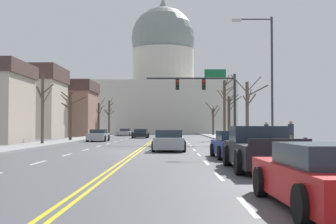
{
  "coord_description": "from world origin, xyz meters",
  "views": [
    {
      "loc": [
        2.08,
        -27.59,
        1.52
      ],
      "look_at": [
        1.53,
        30.64,
        3.33
      ],
      "focal_mm": 48.98,
      "sensor_mm": 36.0,
      "label": 1
    }
  ],
  "objects_px": {
    "sedan_near_01": "(169,141)",
    "pedestrian_01": "(291,133)",
    "sedan_near_04": "(329,177)",
    "sedan_oncoming_02": "(125,132)",
    "sedan_near_02": "(234,145)",
    "street_lamp_right": "(267,70)",
    "bicycle_parked": "(304,147)",
    "sedan_near_00": "(168,138)",
    "sedan_oncoming_00": "(98,136)",
    "pedestrian_00": "(266,132)",
    "pickup_truck_near_03": "(261,150)",
    "sedan_oncoming_01": "(141,134)",
    "signal_gantry": "(209,90)"
  },
  "relations": [
    {
      "from": "sedan_near_01",
      "to": "pedestrian_01",
      "type": "relative_size",
      "value": 2.6
    },
    {
      "from": "sedan_near_04",
      "to": "sedan_oncoming_02",
      "type": "distance_m",
      "value": 64.92
    },
    {
      "from": "sedan_near_02",
      "to": "street_lamp_right",
      "type": "bearing_deg",
      "value": 65.01
    },
    {
      "from": "sedan_oncoming_02",
      "to": "pedestrian_01",
      "type": "xyz_separation_m",
      "value": [
        14.44,
        -45.73,
        0.57
      ]
    },
    {
      "from": "sedan_near_04",
      "to": "bicycle_parked",
      "type": "relative_size",
      "value": 2.67
    },
    {
      "from": "sedan_near_00",
      "to": "sedan_oncoming_00",
      "type": "relative_size",
      "value": 1.06
    },
    {
      "from": "sedan_near_04",
      "to": "pedestrian_00",
      "type": "bearing_deg",
      "value": 80.91
    },
    {
      "from": "sedan_near_01",
      "to": "pickup_truck_near_03",
      "type": "distance_m",
      "value": 12.58
    },
    {
      "from": "street_lamp_right",
      "to": "sedan_near_02",
      "type": "xyz_separation_m",
      "value": [
        -2.84,
        -6.1,
        -4.36
      ]
    },
    {
      "from": "sedan_near_04",
      "to": "pedestrian_01",
      "type": "distance_m",
      "value": 18.8
    },
    {
      "from": "pickup_truck_near_03",
      "to": "bicycle_parked",
      "type": "xyz_separation_m",
      "value": [
        3.48,
        6.86,
        -0.21
      ]
    },
    {
      "from": "sedan_near_01",
      "to": "sedan_oncoming_02",
      "type": "xyz_separation_m",
      "value": [
        -7.32,
        44.34,
        -0.08
      ]
    },
    {
      "from": "street_lamp_right",
      "to": "sedan_near_02",
      "type": "relative_size",
      "value": 1.84
    },
    {
      "from": "sedan_near_04",
      "to": "sedan_oncoming_00",
      "type": "height_order",
      "value": "sedan_near_04"
    },
    {
      "from": "sedan_near_00",
      "to": "sedan_oncoming_01",
      "type": "relative_size",
      "value": 0.96
    },
    {
      "from": "sedan_oncoming_01",
      "to": "sedan_near_00",
      "type": "bearing_deg",
      "value": -81.12
    },
    {
      "from": "sedan_oncoming_00",
      "to": "sedan_oncoming_02",
      "type": "distance_m",
      "value": 26.37
    },
    {
      "from": "sedan_oncoming_00",
      "to": "sedan_oncoming_02",
      "type": "bearing_deg",
      "value": 90.05
    },
    {
      "from": "street_lamp_right",
      "to": "pedestrian_00",
      "type": "xyz_separation_m",
      "value": [
        1.2,
        6.03,
        -3.85
      ]
    },
    {
      "from": "street_lamp_right",
      "to": "sedan_near_01",
      "type": "xyz_separation_m",
      "value": [
        -5.98,
        0.2,
        -4.35
      ]
    },
    {
      "from": "sedan_near_02",
      "to": "sedan_oncoming_00",
      "type": "relative_size",
      "value": 1.04
    },
    {
      "from": "pickup_truck_near_03",
      "to": "pedestrian_01",
      "type": "relative_size",
      "value": 3.18
    },
    {
      "from": "street_lamp_right",
      "to": "sedan_near_02",
      "type": "distance_m",
      "value": 8.02
    },
    {
      "from": "pickup_truck_near_03",
      "to": "pedestrian_00",
      "type": "relative_size",
      "value": 3.16
    },
    {
      "from": "sedan_oncoming_01",
      "to": "bicycle_parked",
      "type": "xyz_separation_m",
      "value": [
        10.7,
        -36.57,
        -0.07
      ]
    },
    {
      "from": "sedan_near_00",
      "to": "sedan_oncoming_02",
      "type": "relative_size",
      "value": 1.05
    },
    {
      "from": "sedan_near_04",
      "to": "sedan_oncoming_00",
      "type": "xyz_separation_m",
      "value": [
        -10.37,
        37.71,
        -0.01
      ]
    },
    {
      "from": "sedan_near_01",
      "to": "street_lamp_right",
      "type": "bearing_deg",
      "value": -1.93
    },
    {
      "from": "sedan_oncoming_00",
      "to": "sedan_near_01",
      "type": "bearing_deg",
      "value": -67.91
    },
    {
      "from": "sedan_oncoming_02",
      "to": "pedestrian_00",
      "type": "height_order",
      "value": "pedestrian_00"
    },
    {
      "from": "sedan_near_04",
      "to": "pedestrian_00",
      "type": "relative_size",
      "value": 2.7
    },
    {
      "from": "sedan_near_00",
      "to": "sedan_near_01",
      "type": "relative_size",
      "value": 1.0
    },
    {
      "from": "sedan_near_01",
      "to": "sedan_oncoming_01",
      "type": "bearing_deg",
      "value": 97.16
    },
    {
      "from": "sedan_oncoming_00",
      "to": "bicycle_parked",
      "type": "xyz_separation_m",
      "value": [
        14.06,
        -23.25,
        -0.08
      ]
    },
    {
      "from": "pickup_truck_near_03",
      "to": "signal_gantry",
      "type": "bearing_deg",
      "value": 89.64
    },
    {
      "from": "sedan_near_01",
      "to": "pedestrian_00",
      "type": "height_order",
      "value": "pedestrian_00"
    },
    {
      "from": "sedan_near_04",
      "to": "pedestrian_01",
      "type": "xyz_separation_m",
      "value": [
        4.05,
        18.35,
        0.53
      ]
    },
    {
      "from": "sedan_near_01",
      "to": "sedan_oncoming_02",
      "type": "relative_size",
      "value": 1.05
    },
    {
      "from": "pickup_truck_near_03",
      "to": "sedan_oncoming_02",
      "type": "distance_m",
      "value": 57.47
    },
    {
      "from": "signal_gantry",
      "to": "pickup_truck_near_03",
      "type": "height_order",
      "value": "signal_gantry"
    },
    {
      "from": "signal_gantry",
      "to": "pickup_truck_near_03",
      "type": "bearing_deg",
      "value": -90.36
    },
    {
      "from": "sedan_oncoming_02",
      "to": "sedan_near_00",
      "type": "bearing_deg",
      "value": -79.11
    },
    {
      "from": "bicycle_parked",
      "to": "sedan_near_02",
      "type": "bearing_deg",
      "value": -164.24
    },
    {
      "from": "signal_gantry",
      "to": "sedan_near_01",
      "type": "relative_size",
      "value": 1.75
    },
    {
      "from": "sedan_oncoming_02",
      "to": "pedestrian_00",
      "type": "xyz_separation_m",
      "value": [
        14.49,
        -38.51,
        0.58
      ]
    },
    {
      "from": "sedan_near_00",
      "to": "sedan_near_02",
      "type": "distance_m",
      "value": 13.87
    },
    {
      "from": "pickup_truck_near_03",
      "to": "sedan_oncoming_01",
      "type": "xyz_separation_m",
      "value": [
        -7.22,
        43.43,
        -0.14
      ]
    },
    {
      "from": "sedan_near_00",
      "to": "bicycle_parked",
      "type": "bearing_deg",
      "value": -60.91
    },
    {
      "from": "street_lamp_right",
      "to": "bicycle_parked",
      "type": "relative_size",
      "value": 4.59
    },
    {
      "from": "sedan_near_00",
      "to": "pedestrian_01",
      "type": "bearing_deg",
      "value": -49.59
    }
  ]
}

